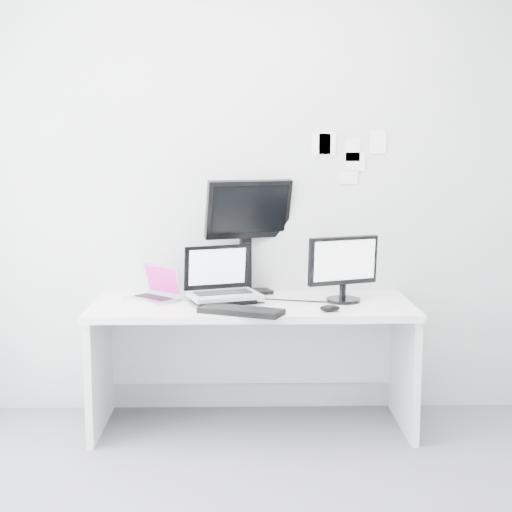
# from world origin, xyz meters

# --- Properties ---
(back_wall) EXTENTS (3.60, 0.00, 3.60)m
(back_wall) POSITION_xyz_m (0.00, 1.60, 1.35)
(back_wall) COLOR silver
(back_wall) RESTS_ON ground
(desk) EXTENTS (1.80, 0.70, 0.73)m
(desk) POSITION_xyz_m (0.00, 1.25, 0.36)
(desk) COLOR white
(desk) RESTS_ON ground
(macbook) EXTENTS (0.36, 0.35, 0.21)m
(macbook) POSITION_xyz_m (-0.57, 1.33, 0.84)
(macbook) COLOR #BCBCC1
(macbook) RESTS_ON desk
(speaker) EXTENTS (0.12, 0.12, 0.21)m
(speaker) POSITION_xyz_m (-0.14, 1.49, 0.83)
(speaker) COLOR black
(speaker) RESTS_ON desk
(dell_laptop) EXTENTS (0.47, 0.41, 0.32)m
(dell_laptop) POSITION_xyz_m (-0.16, 1.26, 0.89)
(dell_laptop) COLOR #A2A4A8
(dell_laptop) RESTS_ON desk
(rear_monitor) EXTENTS (0.55, 0.35, 0.70)m
(rear_monitor) POSITION_xyz_m (-0.03, 1.54, 1.08)
(rear_monitor) COLOR black
(rear_monitor) RESTS_ON desk
(samsung_monitor) EXTENTS (0.46, 0.33, 0.39)m
(samsung_monitor) POSITION_xyz_m (0.52, 1.28, 0.92)
(samsung_monitor) COLOR black
(samsung_monitor) RESTS_ON desk
(keyboard) EXTENTS (0.47, 0.32, 0.03)m
(keyboard) POSITION_xyz_m (-0.06, 0.98, 0.74)
(keyboard) COLOR black
(keyboard) RESTS_ON desk
(mouse) EXTENTS (0.12, 0.09, 0.04)m
(mouse) POSITION_xyz_m (0.41, 1.02, 0.75)
(mouse) COLOR black
(mouse) RESTS_ON desk
(wall_note_0) EXTENTS (0.10, 0.00, 0.14)m
(wall_note_0) POSITION_xyz_m (0.45, 1.59, 1.62)
(wall_note_0) COLOR white
(wall_note_0) RESTS_ON back_wall
(wall_note_1) EXTENTS (0.09, 0.00, 0.13)m
(wall_note_1) POSITION_xyz_m (0.60, 1.59, 1.58)
(wall_note_1) COLOR white
(wall_note_1) RESTS_ON back_wall
(wall_note_2) EXTENTS (0.10, 0.00, 0.14)m
(wall_note_2) POSITION_xyz_m (0.75, 1.59, 1.63)
(wall_note_2) COLOR white
(wall_note_2) RESTS_ON back_wall
(wall_note_3) EXTENTS (0.11, 0.00, 0.08)m
(wall_note_3) POSITION_xyz_m (0.58, 1.59, 1.42)
(wall_note_3) COLOR white
(wall_note_3) RESTS_ON back_wall
(wall_note_4) EXTENTS (0.11, 0.00, 0.12)m
(wall_note_4) POSITION_xyz_m (0.41, 1.59, 1.62)
(wall_note_4) COLOR white
(wall_note_4) RESTS_ON back_wall
(wall_note_5) EXTENTS (0.12, 0.00, 0.11)m
(wall_note_5) POSITION_xyz_m (0.62, 1.59, 1.51)
(wall_note_5) COLOR white
(wall_note_5) RESTS_ON back_wall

